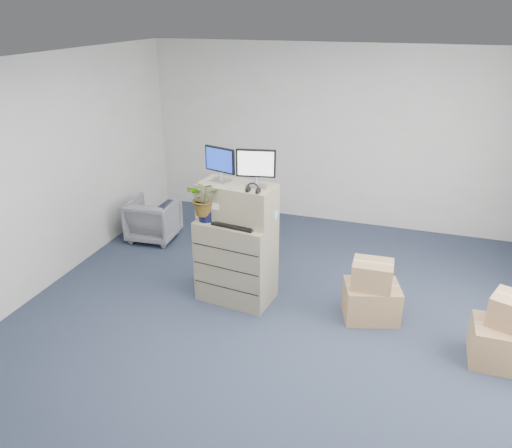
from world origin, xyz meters
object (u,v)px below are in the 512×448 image
(monitor_left, at_px, (220,162))
(water_bottle, at_px, (242,210))
(keyboard, at_px, (235,225))
(office_chair, at_px, (153,217))
(potted_plant, at_px, (205,202))
(monitor_right, at_px, (256,166))
(filing_cabinet_lower, at_px, (236,260))

(monitor_left, height_order, water_bottle, monitor_left)
(monitor_left, xyz_separation_m, keyboard, (0.25, -0.21, -0.64))
(office_chair, bearing_deg, potted_plant, 133.96)
(monitor_left, relative_size, monitor_right, 0.92)
(keyboard, distance_m, office_chair, 2.34)
(water_bottle, distance_m, office_chair, 2.30)
(monitor_left, xyz_separation_m, water_bottle, (0.28, -0.03, -0.53))
(filing_cabinet_lower, xyz_separation_m, monitor_right, (0.24, 0.02, 1.18))
(filing_cabinet_lower, relative_size, keyboard, 1.98)
(keyboard, bearing_deg, office_chair, 152.98)
(monitor_right, height_order, office_chair, monitor_right)
(monitor_right, distance_m, potted_plant, 0.72)
(filing_cabinet_lower, bearing_deg, monitor_left, 163.23)
(monitor_left, xyz_separation_m, monitor_right, (0.45, -0.07, 0.02))
(monitor_left, bearing_deg, monitor_right, 7.66)
(monitor_right, height_order, potted_plant, monitor_right)
(monitor_right, relative_size, keyboard, 0.84)
(keyboard, bearing_deg, monitor_left, 148.66)
(monitor_right, relative_size, potted_plant, 0.95)
(water_bottle, distance_m, potted_plant, 0.43)
(potted_plant, bearing_deg, keyboard, -0.52)
(filing_cabinet_lower, xyz_separation_m, monitor_left, (-0.21, 0.09, 1.16))
(filing_cabinet_lower, distance_m, monitor_left, 1.19)
(monitor_right, height_order, keyboard, monitor_right)
(monitor_right, distance_m, office_chair, 2.69)
(monitor_left, bearing_deg, office_chair, 161.68)
(monitor_left, bearing_deg, potted_plant, -100.44)
(filing_cabinet_lower, relative_size, potted_plant, 2.24)
(filing_cabinet_lower, bearing_deg, keyboard, -64.15)
(keyboard, distance_m, water_bottle, 0.21)
(water_bottle, relative_size, potted_plant, 0.54)
(office_chair, bearing_deg, filing_cabinet_lower, 141.90)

